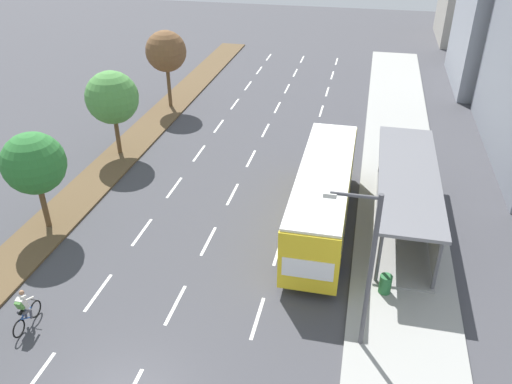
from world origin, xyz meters
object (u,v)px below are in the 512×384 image
bus (323,192)px  cyclist (25,311)px  trash_bin (385,284)px  median_tree_third (112,98)px  median_tree_second (34,163)px  median_tree_fourth (166,52)px  streetlight (366,263)px  bus_shelter (411,194)px

bus → cyclist: bearing=-138.0°
bus → trash_bin: (3.20, -4.54, -1.49)m
median_tree_third → cyclist: bearing=-77.8°
median_tree_second → median_tree_fourth: median_tree_fourth is taller
median_tree_third → streetlight: streetlight is taller
median_tree_fourth → trash_bin: size_ratio=6.92×
median_tree_second → median_tree_fourth: bearing=89.9°
trash_bin → cyclist: bearing=-160.2°
median_tree_fourth → streetlight: (15.70, -21.86, -0.55)m
median_tree_second → median_tree_third: 8.66m
cyclist → streetlight: size_ratio=0.28×
median_tree_fourth → trash_bin: bearing=-48.3°
median_tree_second → trash_bin: (16.75, -1.45, -3.10)m
bus_shelter → cyclist: bus_shelter is taller
bus_shelter → median_tree_second: 18.41m
bus → median_tree_fourth: (-13.53, 14.23, 2.37)m
bus → median_tree_fourth: 19.78m
trash_bin → median_tree_third: bearing=149.2°
median_tree_fourth → median_tree_third: bearing=-91.5°
median_tree_third → median_tree_fourth: (0.22, 8.66, 0.58)m
streetlight → median_tree_third: bearing=140.3°
bus → cyclist: 14.19m
bus_shelter → trash_bin: size_ratio=13.09×
cyclist → trash_bin: bearing=19.8°
median_tree_second → trash_bin: bearing=-4.9°
bus_shelter → bus: bus is taller
cyclist → median_tree_fourth: 24.16m
median_tree_second → median_tree_fourth: 17.33m
median_tree_fourth → trash_bin: (16.73, -18.77, -3.86)m
streetlight → trash_bin: (1.03, 3.09, -3.31)m
bus → median_tree_fourth: median_tree_fourth is taller
cyclist → trash_bin: (13.70, 4.93, -0.22)m
bus → streetlight: bearing=-74.1°
cyclist → median_tree_third: median_tree_third is taller
bus → median_tree_second: size_ratio=2.22×
bus → trash_bin: bearing=-54.8°
bus → median_tree_fourth: size_ratio=1.92×
streetlight → median_tree_fourth: bearing=125.7°
bus → streetlight: 8.14m
bus_shelter → median_tree_second: median_tree_second is taller
trash_bin → bus_shelter: bearing=79.2°
median_tree_fourth → median_tree_second: bearing=-90.1°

